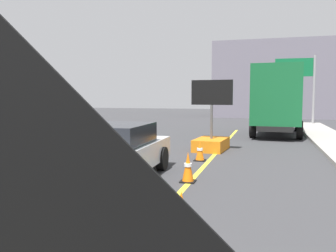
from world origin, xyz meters
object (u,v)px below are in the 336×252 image
(box_truck, at_px, (278,99))
(traffic_cone_far_lane, at_px, (188,167))
(arrow_board_trailer, at_px, (211,138))
(traffic_cone_curbside, at_px, (200,151))
(traffic_cone_mid_lane, at_px, (181,210))
(pickup_car, at_px, (109,152))
(highway_guide_sign, at_px, (303,78))

(box_truck, bearing_deg, traffic_cone_far_lane, -101.58)
(arrow_board_trailer, xyz_separation_m, traffic_cone_curbside, (-0.00, -2.32, -0.16))
(arrow_board_trailer, xyz_separation_m, traffic_cone_mid_lane, (0.78, -8.04, -0.19))
(traffic_cone_far_lane, bearing_deg, traffic_cone_mid_lane, -79.38)
(arrow_board_trailer, distance_m, box_truck, 6.93)
(traffic_cone_mid_lane, distance_m, traffic_cone_far_lane, 2.93)
(pickup_car, relative_size, highway_guide_sign, 0.91)
(arrow_board_trailer, height_order, highway_guide_sign, highway_guide_sign)
(box_truck, distance_m, traffic_cone_far_lane, 11.77)
(traffic_cone_far_lane, distance_m, traffic_cone_curbside, 2.85)
(arrow_board_trailer, distance_m, traffic_cone_far_lane, 5.17)
(highway_guide_sign, bearing_deg, traffic_cone_curbside, -105.79)
(box_truck, distance_m, traffic_cone_curbside, 9.11)
(highway_guide_sign, xyz_separation_m, traffic_cone_curbside, (-4.45, -15.75, -3.10))
(pickup_car, distance_m, traffic_cone_far_lane, 1.97)
(arrow_board_trailer, bearing_deg, highway_guide_sign, 71.67)
(traffic_cone_curbside, bearing_deg, traffic_cone_far_lane, -85.09)
(box_truck, xyz_separation_m, traffic_cone_far_lane, (-2.34, -11.43, -1.55))
(arrow_board_trailer, xyz_separation_m, pickup_car, (-1.68, -5.49, 0.22))
(box_truck, height_order, pickup_car, box_truck)
(highway_guide_sign, bearing_deg, traffic_cone_far_lane, -102.76)
(arrow_board_trailer, relative_size, traffic_cone_curbside, 4.11)
(box_truck, distance_m, highway_guide_sign, 7.55)
(pickup_car, xyz_separation_m, traffic_cone_far_lane, (1.92, 0.32, -0.33))
(box_truck, bearing_deg, pickup_car, -109.92)
(arrow_board_trailer, height_order, traffic_cone_curbside, arrow_board_trailer)
(arrow_board_trailer, relative_size, traffic_cone_far_lane, 3.64)
(box_truck, relative_size, traffic_cone_far_lane, 9.15)
(traffic_cone_mid_lane, bearing_deg, highway_guide_sign, 80.30)
(arrow_board_trailer, bearing_deg, traffic_cone_curbside, -90.12)
(traffic_cone_mid_lane, bearing_deg, arrow_board_trailer, 95.53)
(pickup_car, bearing_deg, box_truck, 70.08)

